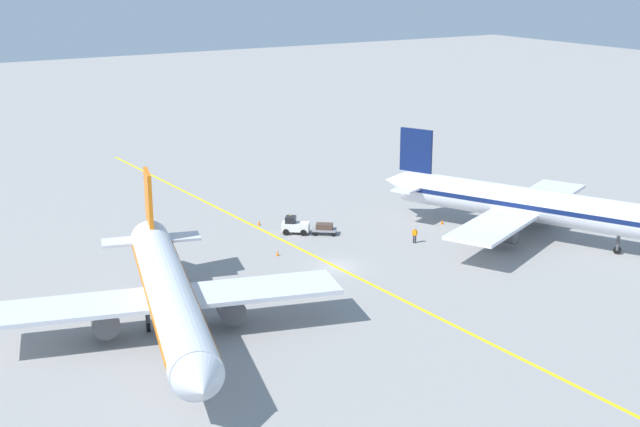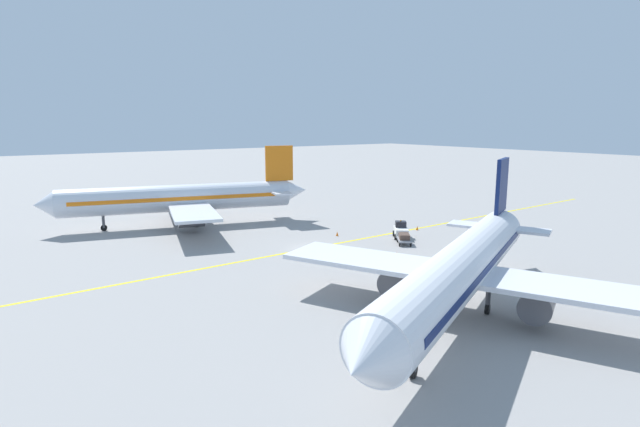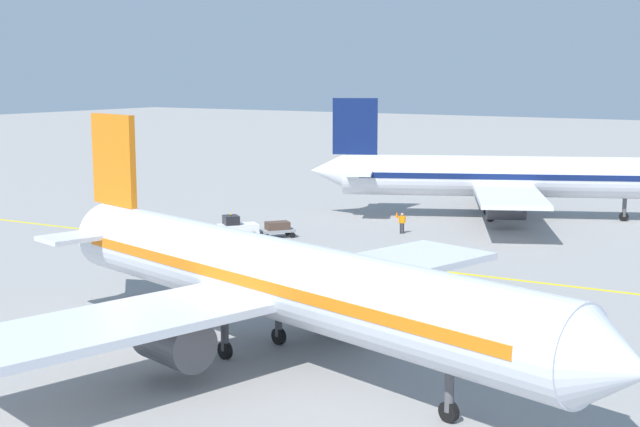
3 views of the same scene
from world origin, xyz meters
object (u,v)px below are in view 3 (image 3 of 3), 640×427
(airplane_adjacent_stand, at_px, (274,279))
(baggage_tug_white, at_px, (237,229))
(ground_crew_worker, at_px, (402,222))
(airplane_at_gate, at_px, (508,177))
(baggage_cart_trailing, at_px, (277,228))
(traffic_cone_mid_apron, at_px, (257,256))
(traffic_cone_by_wingtip, at_px, (397,214))
(traffic_cone_near_nose, at_px, (173,234))

(airplane_adjacent_stand, bearing_deg, baggage_tug_white, -139.70)
(ground_crew_worker, bearing_deg, airplane_at_gate, 157.70)
(baggage_cart_trailing, distance_m, traffic_cone_mid_apron, 8.73)
(baggage_tug_white, height_order, ground_crew_worker, baggage_tug_white)
(ground_crew_worker, relative_size, traffic_cone_by_wingtip, 3.05)
(baggage_tug_white, bearing_deg, airplane_at_gate, 145.35)
(ground_crew_worker, height_order, traffic_cone_mid_apron, ground_crew_worker)
(airplane_at_gate, xyz_separation_m, traffic_cone_near_nose, (22.61, -19.14, -3.43))
(traffic_cone_mid_apron, bearing_deg, traffic_cone_by_wingtip, -179.78)
(traffic_cone_by_wingtip, bearing_deg, baggage_cart_trailing, -14.83)
(airplane_adjacent_stand, height_order, traffic_cone_by_wingtip, airplane_adjacent_stand)
(airplane_at_gate, xyz_separation_m, baggage_cart_trailing, (18.08, -12.27, -2.95))
(airplane_adjacent_stand, height_order, traffic_cone_near_nose, airplane_adjacent_stand)
(airplane_at_gate, distance_m, traffic_cone_by_wingtip, 10.33)
(airplane_adjacent_stand, bearing_deg, traffic_cone_by_wingtip, -160.93)
(airplane_at_gate, bearing_deg, baggage_tug_white, -34.65)
(baggage_cart_trailing, xyz_separation_m, traffic_cone_mid_apron, (7.90, 3.69, -0.49))
(airplane_adjacent_stand, height_order, ground_crew_worker, airplane_adjacent_stand)
(ground_crew_worker, distance_m, traffic_cone_mid_apron, 15.09)
(airplane_at_gate, relative_size, baggage_cart_trailing, 11.49)
(airplane_at_gate, height_order, traffic_cone_mid_apron, airplane_at_gate)
(ground_crew_worker, relative_size, traffic_cone_mid_apron, 3.05)
(traffic_cone_near_nose, relative_size, traffic_cone_mid_apron, 1.00)
(traffic_cone_by_wingtip, bearing_deg, traffic_cone_mid_apron, 0.22)
(airplane_at_gate, relative_size, traffic_cone_by_wingtip, 60.85)
(traffic_cone_near_nose, height_order, traffic_cone_by_wingtip, same)
(baggage_tug_white, distance_m, traffic_cone_by_wingtip, 17.19)
(traffic_cone_by_wingtip, bearing_deg, baggage_tug_white, -19.13)
(airplane_adjacent_stand, bearing_deg, traffic_cone_mid_apron, -142.18)
(baggage_cart_trailing, distance_m, traffic_cone_by_wingtip, 14.11)
(baggage_cart_trailing, relative_size, traffic_cone_near_nose, 5.29)
(airplane_adjacent_stand, distance_m, baggage_cart_trailing, 30.35)
(airplane_adjacent_stand, distance_m, ground_crew_worker, 33.13)
(baggage_tug_white, bearing_deg, traffic_cone_mid_apron, 47.20)
(airplane_adjacent_stand, relative_size, baggage_tug_white, 10.65)
(airplane_adjacent_stand, xyz_separation_m, baggage_tug_white, (-22.39, -18.98, -2.81))
(baggage_cart_trailing, bearing_deg, ground_crew_worker, 131.29)
(traffic_cone_mid_apron, bearing_deg, traffic_cone_near_nose, -107.64)
(baggage_cart_trailing, relative_size, ground_crew_worker, 1.73)
(airplane_at_gate, height_order, baggage_tug_white, airplane_at_gate)
(airplane_at_gate, relative_size, baggage_tug_white, 10.18)
(traffic_cone_near_nose, distance_m, traffic_cone_mid_apron, 11.09)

